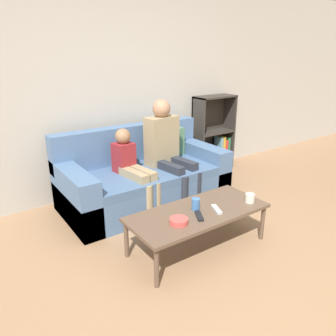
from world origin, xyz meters
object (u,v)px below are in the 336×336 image
at_px(couch, 144,179).
at_px(snack_bowl, 179,221).
at_px(tv_remote_1, 216,209).
at_px(person_adult, 166,144).
at_px(cup_far, 196,204).
at_px(tv_remote_0, 199,216).
at_px(cup_near, 250,198).
at_px(person_child, 133,167).
at_px(coffee_table, 198,214).
at_px(bookshelf, 212,143).

height_order(couch, snack_bowl, couch).
xyz_separation_m(couch, tv_remote_1, (0.03, -1.24, 0.10)).
bearing_deg(person_adult, cup_far, -117.93).
relative_size(person_adult, snack_bowl, 7.74).
xyz_separation_m(tv_remote_0, snack_bowl, (-0.21, 0.01, 0.01)).
bearing_deg(cup_near, person_child, 119.22).
bearing_deg(couch, person_adult, -17.23).
bearing_deg(coffee_table, tv_remote_0, -125.66).
height_order(person_child, tv_remote_1, person_child).
height_order(couch, person_adult, person_adult).
relative_size(person_adult, tv_remote_1, 6.93).
bearing_deg(coffee_table, couch, 84.48).
bearing_deg(couch, cup_near, -72.50).
bearing_deg(cup_near, person_adult, 96.48).
xyz_separation_m(bookshelf, coffee_table, (-1.59, -1.57, -0.07)).
bearing_deg(person_child, tv_remote_0, -95.20).
distance_m(coffee_table, cup_far, 0.09).
height_order(person_child, snack_bowl, person_child).
distance_m(couch, person_adult, 0.50).
distance_m(bookshelf, cup_near, 2.02).
bearing_deg(tv_remote_1, tv_remote_0, -156.94).
bearing_deg(cup_near, tv_remote_1, 172.03).
bearing_deg(tv_remote_1, bookshelf, 70.24).
bearing_deg(couch, snack_bowl, -107.61).
bearing_deg(snack_bowl, tv_remote_1, -0.63).
relative_size(person_adult, cup_near, 13.87).
height_order(couch, tv_remote_0, couch).
distance_m(bookshelf, cup_far, 2.22).
distance_m(couch, tv_remote_1, 1.24).
xyz_separation_m(coffee_table, cup_near, (0.52, -0.14, 0.08)).
bearing_deg(person_child, cup_far, -91.09).
xyz_separation_m(tv_remote_0, tv_remote_1, (0.21, 0.01, 0.00)).
relative_size(couch, cup_far, 17.58).
height_order(person_adult, tv_remote_1, person_adult).
distance_m(tv_remote_0, snack_bowl, 0.21).
distance_m(coffee_table, tv_remote_1, 0.17).
distance_m(cup_near, cup_far, 0.55).
relative_size(person_adult, cup_far, 11.10).
relative_size(coffee_table, snack_bowl, 8.25).
xyz_separation_m(couch, bookshelf, (1.48, 0.43, 0.13)).
distance_m(person_adult, snack_bowl, 1.36).
relative_size(bookshelf, tv_remote_1, 6.39).
height_order(cup_near, cup_far, cup_far).
bearing_deg(tv_remote_1, cup_near, 13.32).
bearing_deg(cup_far, tv_remote_1, -40.03).
bearing_deg(cup_near, bookshelf, 58.06).
xyz_separation_m(person_child, cup_near, (0.63, -1.13, -0.11)).
height_order(couch, person_child, person_child).
height_order(coffee_table, cup_far, cup_far).
xyz_separation_m(person_child, snack_bowl, (-0.16, -1.08, -0.13)).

